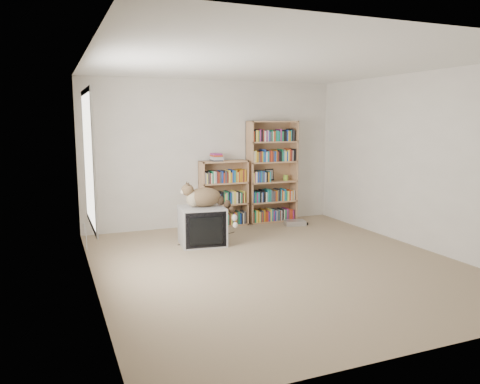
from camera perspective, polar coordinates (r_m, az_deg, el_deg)
name	(u,v)px	position (r m, az deg, el deg)	size (l,w,h in m)	color
floor	(278,264)	(6.09, 4.65, -8.71)	(4.50, 5.00, 0.01)	gray
wall_back	(213,154)	(8.14, -3.25, 4.68)	(4.50, 0.02, 2.50)	silver
wall_front	(430,197)	(3.80, 22.18, -0.56)	(4.50, 0.02, 2.50)	silver
wall_left	(90,175)	(5.22, -17.80, 2.02)	(0.02, 5.00, 2.50)	silver
wall_right	(420,161)	(7.14, 21.12, 3.55)	(0.02, 5.00, 2.50)	silver
ceiling	(281,63)	(5.85, 4.96, 15.35)	(4.50, 5.00, 0.02)	white
window	(89,159)	(5.40, -17.92, 3.83)	(0.02, 1.22, 1.52)	white
crt_tv	(202,226)	(6.95, -4.65, -4.13)	(0.70, 0.65, 0.56)	#ADADAF
cat	(208,200)	(6.89, -3.89, -0.96)	(0.76, 0.58, 0.62)	#352116
bookcase_tall	(272,174)	(8.45, 3.87, 2.18)	(0.91, 0.30, 1.81)	#A97B54
bookcase_short	(223,196)	(8.13, -2.04, -0.49)	(0.83, 0.30, 1.14)	#A97B54
book_stack	(216,157)	(7.97, -2.95, 4.26)	(0.19, 0.25, 0.13)	#B93718
green_mug	(285,178)	(8.56, 5.56, 1.76)	(0.09, 0.09, 0.10)	#83AB30
framed_print	(269,175)	(8.52, 3.61, 2.13)	(0.16, 0.01, 0.21)	black
dvd_player	(295,223)	(8.29, 6.71, -3.75)	(0.35, 0.25, 0.08)	#B2B2B7
wall_outlet	(84,228)	(6.98, -18.44, -4.15)	(0.01, 0.08, 0.13)	silver
floor_cables	(222,236)	(7.47, -2.17, -5.36)	(1.20, 0.70, 0.01)	black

